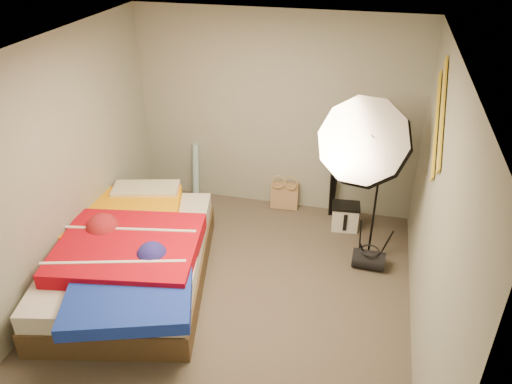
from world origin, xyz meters
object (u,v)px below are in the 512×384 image
(photo_umbrella, at_px, (365,143))
(camera_tripod, at_px, (335,161))
(bed, at_px, (130,257))
(duffel_bag, at_px, (368,260))
(camera_case, at_px, (345,218))
(wrapping_roll, at_px, (196,172))
(tote_bag, at_px, (285,195))

(photo_umbrella, xyz_separation_m, camera_tripod, (-0.34, 0.85, -0.65))
(photo_umbrella, bearing_deg, bed, -156.07)
(camera_tripod, bearing_deg, duffel_bag, -62.15)
(duffel_bag, relative_size, photo_umbrella, 0.18)
(camera_case, bearing_deg, duffel_bag, -70.94)
(photo_umbrella, bearing_deg, camera_case, 103.26)
(camera_case, distance_m, camera_tripod, 0.70)
(photo_umbrella, bearing_deg, camera_tripod, 111.58)
(camera_case, xyz_separation_m, duffel_bag, (0.32, -0.72, -0.05))
(wrapping_roll, distance_m, photo_umbrella, 2.56)
(bed, bearing_deg, wrapping_roll, 88.58)
(camera_case, xyz_separation_m, photo_umbrella, (0.13, -0.57, 1.27))
(bed, relative_size, camera_tripod, 1.90)
(camera_case, relative_size, bed, 0.12)
(duffel_bag, bearing_deg, camera_case, 116.87)
(bed, xyz_separation_m, camera_tripod, (1.88, 1.83, 0.45))
(bed, distance_m, camera_tripod, 2.66)
(tote_bag, relative_size, bed, 0.14)
(wrapping_roll, bearing_deg, photo_umbrella, -22.11)
(tote_bag, bearing_deg, wrapping_roll, 177.26)
(tote_bag, relative_size, wrapping_roll, 0.47)
(bed, bearing_deg, camera_tripod, 44.27)
(tote_bag, distance_m, bed, 2.26)
(bed, relative_size, photo_umbrella, 1.29)
(tote_bag, distance_m, wrapping_roll, 1.24)
(duffel_bag, height_order, bed, bed)
(bed, bearing_deg, duffel_bag, 19.26)
(tote_bag, height_order, photo_umbrella, photo_umbrella)
(duffel_bag, bearing_deg, wrapping_roll, 159.07)
(wrapping_roll, bearing_deg, tote_bag, 0.00)
(duffel_bag, xyz_separation_m, photo_umbrella, (-0.19, 0.14, 1.31))
(tote_bag, height_order, wrapping_roll, wrapping_roll)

